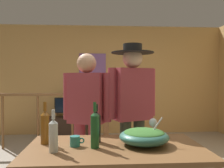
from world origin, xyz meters
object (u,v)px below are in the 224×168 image
Objects in this scene: person_standing_right at (132,103)px; tv_console at (68,127)px; flat_screen_tv at (67,106)px; salad_bowl at (144,136)px; framed_picture at (93,67)px; mug_teal at (75,141)px; wine_bottle_clear at (53,135)px; serving_table at (115,155)px; wine_bottle_green at (95,129)px; wine_glass at (153,123)px; wine_bottle_amber at (45,127)px; stair_railing at (63,112)px; wine_bottle_dark at (96,126)px; person_standing_left at (87,111)px.

tv_console is at bearing -89.90° from person_standing_right.
salad_bowl is (1.04, -3.32, 0.12)m from flat_screen_tv.
salad_bowl is at bearing -82.41° from framed_picture.
wine_bottle_clear is at bearing -136.34° from mug_teal.
wine_bottle_green is (-0.16, -0.03, 0.22)m from serving_table.
wine_glass reaches higher than serving_table.
framed_picture is 3.86m from wine_bottle_clear.
person_standing_right reaches higher than wine_bottle_amber.
tv_console is at bearing 93.64° from wine_bottle_amber.
stair_railing reaches higher than tv_console.
tv_console is at bearing 95.23° from wine_bottle_clear.
mug_teal is (-0.57, -0.01, -0.03)m from salad_bowl.
salad_bowl is 1.13× the size of wine_bottle_green.
wine_bottle_dark is 1.04× the size of wine_bottle_clear.
framed_picture is 1.93× the size of wine_bottle_dark.
wine_bottle_amber is (0.21, -3.27, 0.67)m from tv_console.
flat_screen_tv is at bearing 91.26° from stair_railing.
serving_table is (0.80, -3.39, 0.46)m from tv_console.
wine_glass is 0.49× the size of wine_bottle_amber.
mug_teal is at bearing -145.44° from wine_bottle_dark.
person_standing_left is (-0.26, 0.78, 0.26)m from serving_table.
tv_console is 3.58m from wine_bottle_clear.
wine_bottle_amber is 0.97× the size of wine_bottle_green.
serving_table is 8.22× the size of wine_glass.
wine_glass is (0.63, -3.37, -0.70)m from framed_picture.
wine_bottle_clear is 2.71× the size of mug_teal.
framed_picture is at bearing 27.60° from tv_console.
tv_console is at bearing 103.21° from serving_table.
stair_railing is (-0.54, -1.11, -0.91)m from framed_picture.
mug_teal is (-0.08, -3.65, -0.78)m from framed_picture.
wine_bottle_clear reaches higher than salad_bowl.
stair_railing is 1.84× the size of serving_table.
wine_bottle_clear is (-0.47, -0.12, 0.20)m from serving_table.
tv_console is 2.82× the size of wine_bottle_clear.
stair_railing is 8.00× the size of wine_bottle_dark.
serving_table is at bearing -73.14° from stair_railing.
framed_picture is at bearing 64.14° from stair_railing.
wine_bottle_dark is 0.77m from person_standing_right.
wine_bottle_green is (-0.41, -0.07, 0.08)m from salad_bowl.
wine_bottle_amber reaches higher than wine_bottle_dark.
wine_bottle_amber is (-0.97, -0.19, 0.02)m from wine_glass.
tv_console is 2.76m from person_standing_left.
person_standing_left is at bearing 63.82° from wine_bottle_amber.
wine_bottle_green reaches higher than wine_bottle_dark.
person_standing_left is at bearing -78.31° from flat_screen_tv.
flat_screen_tv is 4.67× the size of mug_teal.
wine_glass is 0.96m from wine_bottle_clear.
framed_picture is 0.24× the size of stair_railing.
salad_bowl reaches higher than wine_glass.
framed_picture reaches higher than flat_screen_tv.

